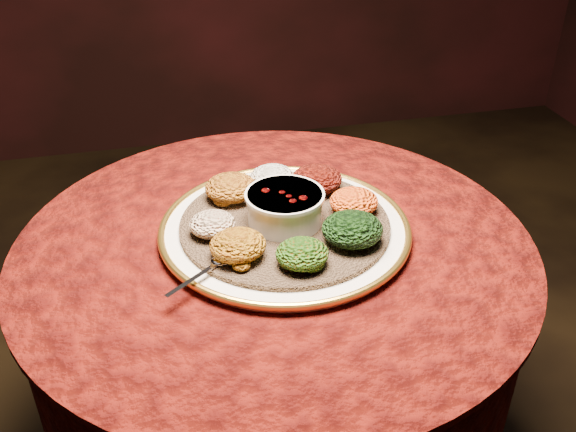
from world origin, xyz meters
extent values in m
cylinder|color=black|center=(0.00, 0.00, 0.34)|extent=(0.12, 0.12, 0.68)
cylinder|color=black|center=(0.00, 0.00, 0.70)|extent=(0.80, 0.80, 0.04)
cylinder|color=#490B06|center=(0.00, 0.00, 0.56)|extent=(0.93, 0.93, 0.34)
cylinder|color=#490B06|center=(0.00, 0.00, 0.73)|extent=(0.96, 0.96, 0.01)
cylinder|color=white|center=(0.02, 0.01, 0.74)|extent=(0.52, 0.52, 0.02)
torus|color=gold|center=(0.02, 0.01, 0.75)|extent=(0.47, 0.47, 0.01)
cylinder|color=brown|center=(0.02, 0.01, 0.76)|extent=(0.40, 0.40, 0.01)
cylinder|color=silver|center=(0.02, 0.01, 0.79)|extent=(0.14, 0.14, 0.06)
cylinder|color=silver|center=(0.02, 0.01, 0.82)|extent=(0.15, 0.15, 0.01)
cylinder|color=#500704|center=(0.02, 0.01, 0.81)|extent=(0.11, 0.11, 0.01)
ellipsoid|color=silver|center=(-0.11, -0.09, 0.77)|extent=(0.04, 0.03, 0.01)
cube|color=silver|center=(-0.16, -0.13, 0.77)|extent=(0.09, 0.07, 0.00)
ellipsoid|color=white|center=(0.03, 0.15, 0.78)|extent=(0.09, 0.09, 0.04)
ellipsoid|color=black|center=(0.11, 0.11, 0.79)|extent=(0.10, 0.10, 0.05)
ellipsoid|color=#C57B10|center=(0.16, 0.02, 0.78)|extent=(0.09, 0.09, 0.04)
ellipsoid|color=black|center=(0.12, -0.08, 0.79)|extent=(0.11, 0.10, 0.05)
ellipsoid|color=#8B3608|center=(0.02, -0.12, 0.78)|extent=(0.09, 0.09, 0.04)
ellipsoid|color=#A1670E|center=(-0.08, -0.07, 0.79)|extent=(0.10, 0.09, 0.05)
ellipsoid|color=#720609|center=(-0.11, 0.01, 0.78)|extent=(0.08, 0.08, 0.04)
ellipsoid|color=#A25F13|center=(-0.06, 0.12, 0.79)|extent=(0.10, 0.10, 0.05)
camera|label=1|loc=(-0.20, -0.96, 1.41)|focal=40.00mm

